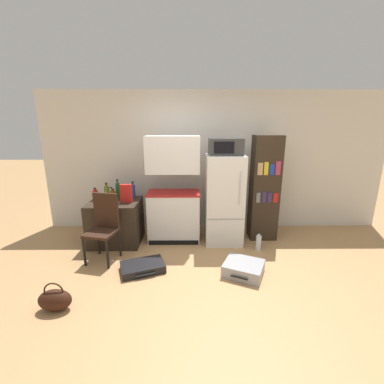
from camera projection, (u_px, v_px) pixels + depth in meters
The scene contains 20 objects.
ground_plane at pixel (211, 285), 3.25m from camera, with size 24.00×24.00×0.00m, color tan.
wall_back at pixel (214, 162), 4.86m from camera, with size 6.40×0.10×2.57m.
side_table at pixel (116, 222), 4.35m from camera, with size 0.83×0.70×0.73m.
kitchen_hutch at pixel (174, 194), 4.35m from camera, with size 0.89×0.49×1.79m.
refrigerator at pixel (224, 199), 4.32m from camera, with size 0.61×0.63×1.49m.
microwave at pixel (226, 147), 4.09m from camera, with size 0.53×0.39×0.26m.
bookshelf at pixel (265, 188), 4.41m from camera, with size 0.46×0.35×1.80m.
bottle_milk_white at pixel (111, 193), 4.49m from camera, with size 0.08×0.08×0.18m.
bottle_amber_beer at pixel (113, 195), 4.41m from camera, with size 0.09×0.09×0.17m.
bottle_olive_oil at pixel (107, 192), 4.36m from camera, with size 0.08×0.08×0.29m.
bottle_ketchup_red at pixel (95, 194), 4.37m from camera, with size 0.09×0.09×0.20m.
bottle_blue_soda at pixel (133, 191), 4.44m from camera, with size 0.08×0.08×0.29m.
bottle_green_tall at pixel (118, 190), 4.48m from camera, with size 0.07×0.07×0.32m.
bowl at pixel (105, 202), 4.17m from camera, with size 0.15×0.15×0.04m.
cereal_box at pixel (126, 193), 4.19m from camera, with size 0.19×0.07×0.30m.
chair at pixel (104, 222), 3.77m from camera, with size 0.48×0.48×1.00m.
suitcase_large_flat at pixel (143, 267), 3.55m from camera, with size 0.67×0.55×0.11m.
suitcase_small_flat at pixel (243, 268), 3.46m from camera, with size 0.64×0.61×0.17m.
handbag at pixel (55, 300), 2.78m from camera, with size 0.36×0.20×0.33m.
water_bottle_front at pixel (259, 242), 4.14m from camera, with size 0.09×0.09×0.30m.
Camera 1 is at (-0.26, -2.84, 1.96)m, focal length 24.00 mm.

